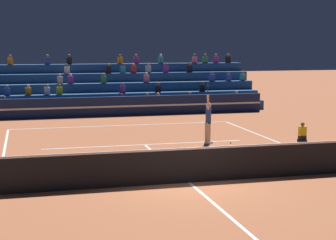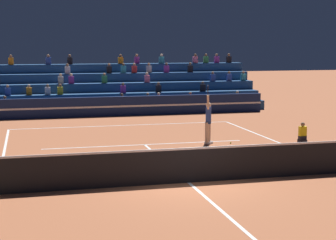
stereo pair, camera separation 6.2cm
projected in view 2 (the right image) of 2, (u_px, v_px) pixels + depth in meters
The scene contains 8 objects.
ground_plane at pixel (189, 183), 16.66m from camera, with size 120.00×120.00×0.00m, color #AD603D.
court_lines at pixel (189, 183), 16.66m from camera, with size 11.10×23.90×0.01m.
tennis_net at pixel (189, 165), 16.58m from camera, with size 12.00×0.10×1.10m.
sponsor_banner_wall at pixel (111, 106), 31.59m from camera, with size 18.00×0.26×1.10m.
bleacher_stand at pixel (102, 92), 35.18m from camera, with size 19.31×4.75×3.38m.
ball_kid_courtside at pixel (302, 134), 23.33m from camera, with size 0.30×0.36×0.84m.
tennis_player at pixel (208, 120), 22.90m from camera, with size 0.49×0.85×2.50m.
tennis_ball at pixel (231, 143), 23.07m from camera, with size 0.07×0.07×0.07m, color #C6DB33.
Camera 2 is at (-4.56, -15.60, 4.14)m, focal length 60.00 mm.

